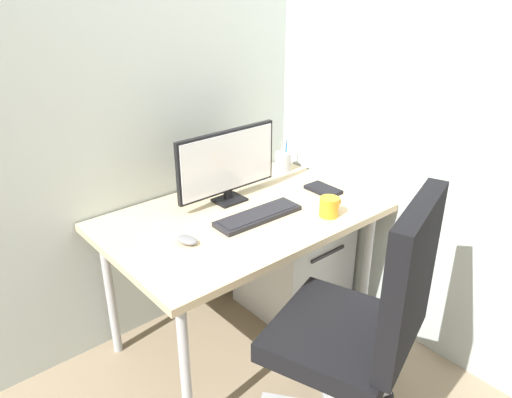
# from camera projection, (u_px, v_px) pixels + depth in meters

# --- Properties ---
(ground_plane) EXTENTS (8.00, 8.00, 0.00)m
(ground_plane) POSITION_uv_depth(u_px,v_px,m) (244.00, 335.00, 2.59)
(ground_plane) COLOR gray
(wall_back) EXTENTS (3.05, 0.04, 2.80)m
(wall_back) POSITION_uv_depth(u_px,v_px,m) (182.00, 47.00, 2.30)
(wall_back) COLOR #B7C1BC
(wall_back) RESTS_ON ground_plane
(wall_side_right) EXTENTS (0.04, 2.59, 2.80)m
(wall_side_right) POSITION_uv_depth(u_px,v_px,m) (394.00, 50.00, 2.21)
(wall_side_right) COLOR #B7C1BC
(wall_side_right) RESTS_ON ground_plane
(desk) EXTENTS (1.26, 0.80, 0.70)m
(desk) POSITION_uv_depth(u_px,v_px,m) (243.00, 225.00, 2.32)
(desk) COLOR #D1B78C
(desk) RESTS_ON ground_plane
(office_chair) EXTENTS (0.63, 0.63, 1.07)m
(office_chair) POSITION_uv_depth(u_px,v_px,m) (367.00, 319.00, 1.80)
(office_chair) COLOR black
(office_chair) RESTS_ON ground_plane
(filing_cabinet) EXTENTS (0.47, 0.49, 0.62)m
(filing_cabinet) POSITION_uv_depth(u_px,v_px,m) (293.00, 256.00, 2.71)
(filing_cabinet) COLOR silver
(filing_cabinet) RESTS_ON ground_plane
(monitor) EXTENTS (0.55, 0.12, 0.35)m
(monitor) POSITION_uv_depth(u_px,v_px,m) (227.00, 163.00, 2.35)
(monitor) COLOR black
(monitor) RESTS_ON desk
(keyboard) EXTENTS (0.42, 0.14, 0.02)m
(keyboard) POSITION_uv_depth(u_px,v_px,m) (258.00, 216.00, 2.25)
(keyboard) COLOR black
(keyboard) RESTS_ON desk
(mouse) EXTENTS (0.08, 0.11, 0.03)m
(mouse) POSITION_uv_depth(u_px,v_px,m) (187.00, 240.00, 2.04)
(mouse) COLOR slate
(mouse) RESTS_ON desk
(pen_holder) EXTENTS (0.09, 0.09, 0.17)m
(pen_holder) POSITION_uv_depth(u_px,v_px,m) (283.00, 161.00, 2.77)
(pen_holder) COLOR #B2B5BA
(pen_holder) RESTS_ON desk
(notebook) EXTENTS (0.11, 0.18, 0.02)m
(notebook) POSITION_uv_depth(u_px,v_px,m) (323.00, 190.00, 2.52)
(notebook) COLOR black
(notebook) RESTS_ON desk
(coffee_mug) EXTENTS (0.12, 0.09, 0.09)m
(coffee_mug) POSITION_uv_depth(u_px,v_px,m) (329.00, 207.00, 2.26)
(coffee_mug) COLOR orange
(coffee_mug) RESTS_ON desk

